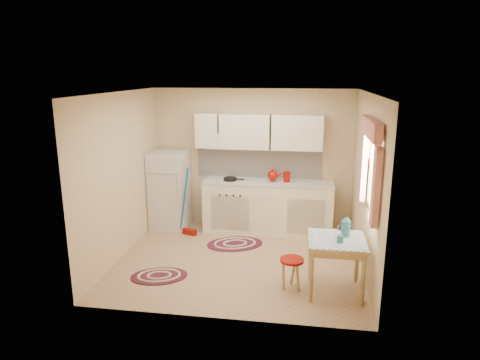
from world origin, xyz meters
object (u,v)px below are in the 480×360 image
(fridge, at_px, (170,190))
(table, at_px, (335,266))
(base_cabinets, at_px, (268,207))
(stool, at_px, (291,274))

(fridge, xyz_separation_m, table, (2.83, -2.01, -0.34))
(base_cabinets, xyz_separation_m, stool, (0.49, -2.06, -0.23))
(fridge, xyz_separation_m, base_cabinets, (1.78, 0.05, -0.26))
(fridge, distance_m, table, 3.49)
(table, bearing_deg, stool, -179.80)
(base_cabinets, relative_size, table, 3.12)
(stool, bearing_deg, table, 0.20)
(table, distance_m, stool, 0.58)
(table, relative_size, stool, 1.71)
(fridge, bearing_deg, stool, -41.46)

